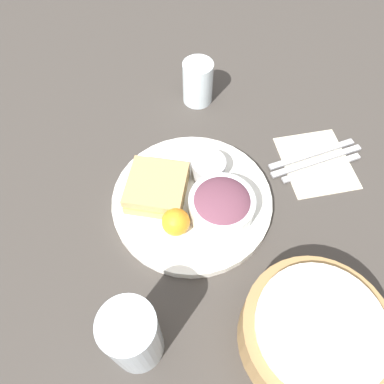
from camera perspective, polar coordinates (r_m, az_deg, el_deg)
name	(u,v)px	position (r m, az deg, el deg)	size (l,w,h in m)	color
ground_plane	(192,203)	(0.69, 0.00, -1.69)	(4.00, 4.00, 0.00)	#3D3833
plate	(192,201)	(0.68, 0.00, -1.31)	(0.29, 0.29, 0.02)	white
sandwich	(157,188)	(0.66, -5.37, 0.62)	(0.13, 0.13, 0.04)	tan
salad_bowl	(222,205)	(0.64, 4.53, -1.94)	(0.11, 0.11, 0.05)	white
dressing_cup	(208,168)	(0.69, 2.50, 3.75)	(0.06, 0.06, 0.04)	#B7B7BC
orange_wedge	(176,222)	(0.62, -2.49, -4.57)	(0.05, 0.05, 0.05)	orange
drink_glass	(133,336)	(0.54, -8.97, -20.92)	(0.08, 0.08, 0.14)	silver
bread_basket	(313,333)	(0.59, 18.00, -19.80)	(0.21, 0.21, 0.09)	#997547
napkin	(316,162)	(0.78, 18.38, 4.32)	(0.13, 0.15, 0.00)	beige
fork	(312,154)	(0.78, 17.82, 5.52)	(0.19, 0.01, 0.01)	#B2B2B7
knife	(317,161)	(0.77, 18.47, 4.52)	(0.20, 0.01, 0.01)	#B2B2B7
spoon	(322,168)	(0.77, 19.14, 3.50)	(0.17, 0.01, 0.01)	#B2B2B7
water_glass	(198,82)	(0.82, 0.89, 16.35)	(0.06, 0.06, 0.09)	silver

